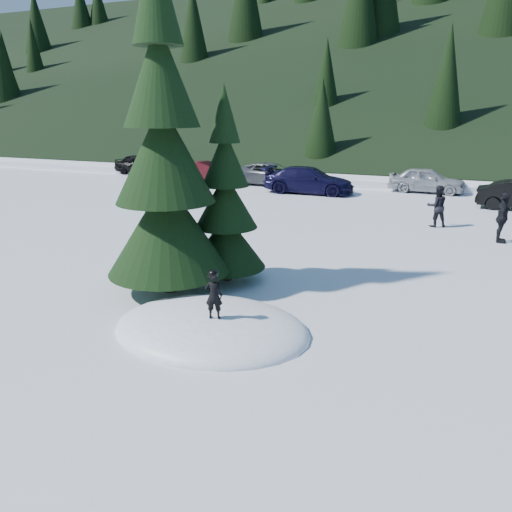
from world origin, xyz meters
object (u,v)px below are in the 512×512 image
at_px(child_skier, 214,296).
at_px(adult_1, 502,218).
at_px(car_1, 206,171).
at_px(car_4, 427,180).
at_px(adult_0, 437,206).
at_px(car_0, 142,164).
at_px(spruce_short, 226,208).
at_px(car_3, 309,180).
at_px(car_2, 271,174).
at_px(spruce_tall, 165,167).

bearing_deg(child_skier, adult_1, -134.15).
xyz_separation_m(car_1, car_4, (14.31, 0.64, 0.08)).
distance_m(child_skier, car_1, 24.68).
bearing_deg(adult_0, car_0, -47.38).
bearing_deg(adult_1, car_0, 64.08).
bearing_deg(adult_0, car_1, -51.99).
xyz_separation_m(adult_0, car_4, (-1.19, 9.17, -0.13)).
xyz_separation_m(spruce_short, child_skier, (1.47, -3.54, -1.12)).
relative_size(child_skier, car_3, 0.19).
height_order(car_2, car_3, car_3).
bearing_deg(car_0, adult_1, -110.27).
bearing_deg(spruce_short, car_0, 130.86).
bearing_deg(car_2, child_skier, -156.24).
height_order(adult_1, car_0, adult_1).
bearing_deg(car_3, adult_1, -130.97).
bearing_deg(spruce_short, adult_0, 62.35).
distance_m(car_3, car_4, 6.94).
xyz_separation_m(spruce_short, car_2, (-5.72, 17.92, -1.40)).
bearing_deg(car_3, car_0, 74.38).
height_order(spruce_tall, car_3, spruce_tall).
bearing_deg(adult_1, child_skier, 152.16).
height_order(spruce_short, car_1, spruce_short).
height_order(car_1, car_2, car_2).
bearing_deg(car_3, child_skier, -170.18).
xyz_separation_m(adult_0, car_3, (-7.48, 6.24, -0.10)).
bearing_deg(adult_1, adult_0, 52.87).
bearing_deg(car_2, car_3, -118.97).
xyz_separation_m(child_skier, adult_0, (3.50, 13.03, -0.12)).
bearing_deg(car_4, car_0, 90.92).
height_order(spruce_short, car_4, spruce_short).
relative_size(spruce_tall, adult_0, 5.00).
height_order(spruce_short, adult_1, spruce_short).
height_order(child_skier, adult_1, adult_1).
bearing_deg(car_2, spruce_tall, -161.03).
bearing_deg(child_skier, car_3, -94.96).
xyz_separation_m(child_skier, car_4, (2.31, 22.20, -0.25)).
height_order(spruce_tall, car_0, spruce_tall).
bearing_deg(car_1, car_2, -95.92).
relative_size(adult_0, car_3, 0.33).
relative_size(spruce_tall, adult_1, 4.68).
bearing_deg(spruce_tall, car_3, 95.02).
relative_size(car_2, car_3, 0.97).
distance_m(car_0, car_2, 10.95).
bearing_deg(spruce_tall, car_2, 103.74).
bearing_deg(car_4, car_2, 96.88).
relative_size(adult_0, car_1, 0.44).
relative_size(adult_1, car_2, 0.36).
height_order(spruce_short, adult_0, spruce_short).
bearing_deg(adult_1, car_2, 51.71).
height_order(spruce_short, child_skier, spruce_short).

